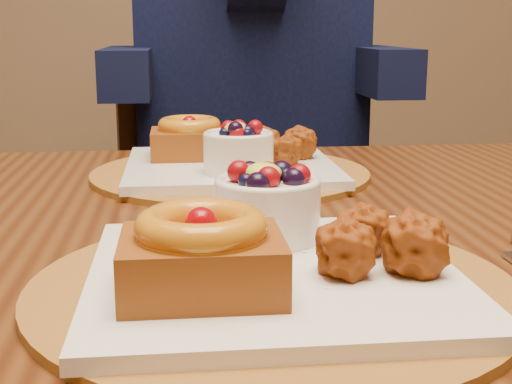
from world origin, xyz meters
TOP-DOWN VIEW (x-y plane):
  - dining_table at (-0.01, 0.08)m, footprint 1.60×0.90m
  - place_setting_near at (-0.01, -0.13)m, footprint 0.38×0.38m
  - place_setting_far at (-0.01, 0.30)m, footprint 0.38×0.38m
  - chair_far at (0.02, 0.71)m, footprint 0.48×0.48m

SIDE VIEW (x-z plane):
  - chair_far at x=0.02m, z-range 0.05..0.88m
  - dining_table at x=-0.01m, z-range 0.30..1.06m
  - place_setting_far at x=-0.01m, z-range 0.74..0.82m
  - place_setting_near at x=-0.01m, z-range 0.74..0.83m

